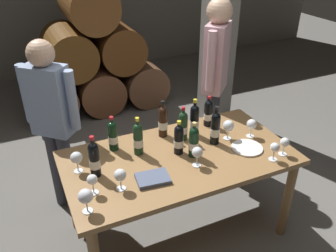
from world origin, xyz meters
TOP-DOWN VIEW (x-y plane):
  - ground_plane at (0.00, 0.00)m, footprint 14.00×14.00m
  - barrel_stack at (0.00, 2.60)m, footprint 1.86×0.90m
  - stone_pillar at (1.30, 1.60)m, footprint 0.32×0.32m
  - dining_table at (0.00, 0.00)m, footprint 1.70×0.90m
  - wine_bottle_0 at (0.33, 0.04)m, footprint 0.07×0.07m
  - wine_bottle_1 at (0.42, 0.31)m, footprint 0.07×0.07m
  - wine_bottle_2 at (0.10, -0.04)m, footprint 0.07×0.07m
  - wine_bottle_3 at (-0.26, 0.16)m, footprint 0.07×0.07m
  - wine_bottle_4 at (0.01, 0.04)m, footprint 0.07×0.07m
  - wine_bottle_5 at (0.24, 0.22)m, footprint 0.07×0.07m
  - wine_bottle_6 at (0.13, 0.20)m, footprint 0.07×0.07m
  - wine_bottle_7 at (-0.41, 0.29)m, footprint 0.07×0.07m
  - wine_bottle_8 at (0.01, 0.31)m, footprint 0.07×0.07m
  - wine_bottle_9 at (-0.62, 0.03)m, footprint 0.07×0.07m
  - wine_glass_0 at (-0.68, -0.15)m, footprint 0.07×0.07m
  - wine_glass_1 at (0.71, -0.31)m, footprint 0.07×0.07m
  - wine_glass_2 at (-0.72, 0.12)m, footprint 0.08×0.08m
  - wine_glass_3 at (-0.51, -0.18)m, footprint 0.08×0.08m
  - wine_glass_4 at (0.65, 0.01)m, footprint 0.08×0.08m
  - wine_glass_5 at (0.46, 0.06)m, footprint 0.09×0.09m
  - wine_glass_6 at (0.06, -0.16)m, footprint 0.08×0.08m
  - wine_glass_7 at (-0.76, -0.30)m, footprint 0.09×0.09m
  - wine_glass_8 at (0.60, -0.33)m, footprint 0.07×0.07m
  - tasting_notebook at (-0.29, -0.18)m, footprint 0.24×0.18m
  - serving_plate at (0.51, -0.13)m, footprint 0.24×0.24m
  - sommelier_presenting at (0.75, 0.75)m, footprint 0.37×0.37m
  - taster_seated_left at (-0.79, 0.72)m, footprint 0.39×0.36m

SIDE VIEW (x-z plane):
  - ground_plane at x=0.00m, z-range 0.00..0.00m
  - barrel_stack at x=0.00m, z-range -0.18..1.51m
  - dining_table at x=0.00m, z-range 0.29..1.05m
  - serving_plate at x=0.51m, z-range 0.76..0.77m
  - tasting_notebook at x=-0.29m, z-range 0.76..0.79m
  - wine_glass_8 at x=0.60m, z-range 0.79..0.93m
  - wine_glass_0 at x=-0.68m, z-range 0.79..0.93m
  - wine_glass_1 at x=0.71m, z-range 0.79..0.93m
  - wine_glass_6 at x=0.06m, z-range 0.79..0.94m
  - wine_glass_3 at x=-0.51m, z-range 0.79..0.95m
  - wine_glass_4 at x=0.65m, z-range 0.79..0.95m
  - wine_glass_2 at x=-0.72m, z-range 0.79..0.95m
  - wine_glass_5 at x=0.46m, z-range 0.79..0.96m
  - wine_glass_7 at x=-0.76m, z-range 0.79..0.96m
  - wine_bottle_1 at x=0.42m, z-range 0.74..1.01m
  - wine_bottle_4 at x=0.01m, z-range 0.74..1.02m
  - wine_bottle_7 at x=-0.41m, z-range 0.74..1.02m
  - wine_bottle_2 at x=0.10m, z-range 0.74..1.02m
  - wine_bottle_6 at x=0.13m, z-range 0.74..1.03m
  - wine_bottle_3 at x=-0.26m, z-range 0.74..1.04m
  - wine_bottle_8 at x=0.01m, z-range 0.74..1.05m
  - wine_bottle_9 at x=-0.62m, z-range 0.74..1.05m
  - wine_bottle_0 at x=0.33m, z-range 0.74..1.06m
  - wine_bottle_5 at x=0.24m, z-range 0.74..1.06m
  - taster_seated_left at x=-0.79m, z-range 0.15..1.69m
  - sommelier_presenting at x=0.75m, z-range 0.19..1.90m
  - stone_pillar at x=1.30m, z-range 0.00..2.60m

